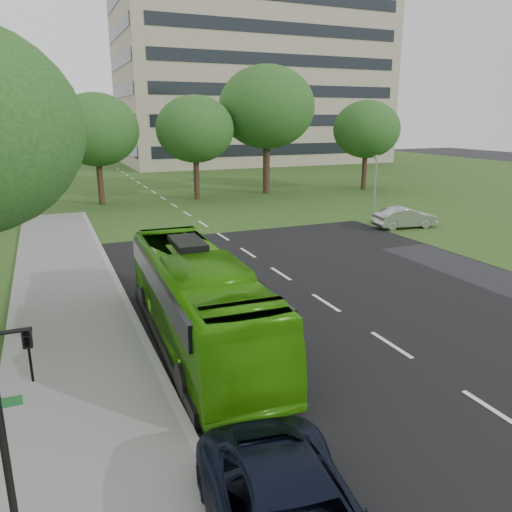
{
  "coord_description": "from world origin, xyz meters",
  "views": [
    {
      "loc": [
        -9.5,
        -13.54,
        6.9
      ],
      "look_at": [
        -2.08,
        3.99,
        1.6
      ],
      "focal_mm": 35.0,
      "sensor_mm": 36.0,
      "label": 1
    }
  ],
  "objects_px": {
    "traffic_light": "(9,416)",
    "camera_pole": "(376,175)",
    "tree_park_e": "(367,130)",
    "bus": "(197,299)",
    "tree_park_d": "(267,107)",
    "tree_park_c": "(195,129)",
    "office_building": "(253,80)",
    "tree_park_b": "(96,130)",
    "sedan": "(405,218)"
  },
  "relations": [
    {
      "from": "tree_park_d",
      "to": "tree_park_e",
      "type": "distance_m",
      "value": 10.15
    },
    {
      "from": "office_building",
      "to": "bus",
      "type": "height_order",
      "value": "office_building"
    },
    {
      "from": "sedan",
      "to": "camera_pole",
      "type": "bearing_deg",
      "value": -9.88
    },
    {
      "from": "bus",
      "to": "sedan",
      "type": "xyz_separation_m",
      "value": [
        17.17,
        11.25,
        -0.78
      ]
    },
    {
      "from": "tree_park_d",
      "to": "traffic_light",
      "type": "bearing_deg",
      "value": -119.61
    },
    {
      "from": "sedan",
      "to": "bus",
      "type": "bearing_deg",
      "value": 130.28
    },
    {
      "from": "tree_park_c",
      "to": "tree_park_e",
      "type": "relative_size",
      "value": 1.03
    },
    {
      "from": "tree_park_d",
      "to": "bus",
      "type": "distance_m",
      "value": 33.1
    },
    {
      "from": "tree_park_b",
      "to": "tree_park_d",
      "type": "distance_m",
      "value": 15.13
    },
    {
      "from": "tree_park_c",
      "to": "tree_park_d",
      "type": "xyz_separation_m",
      "value": [
        7.03,
        0.95,
        1.84
      ]
    },
    {
      "from": "tree_park_e",
      "to": "traffic_light",
      "type": "bearing_deg",
      "value": -131.55
    },
    {
      "from": "bus",
      "to": "traffic_light",
      "type": "relative_size",
      "value": 2.42
    },
    {
      "from": "tree_park_c",
      "to": "tree_park_d",
      "type": "distance_m",
      "value": 7.33
    },
    {
      "from": "office_building",
      "to": "tree_park_d",
      "type": "xyz_separation_m",
      "value": [
        -12.27,
        -32.64,
        -4.72
      ]
    },
    {
      "from": "tree_park_e",
      "to": "camera_pole",
      "type": "xyz_separation_m",
      "value": [
        -6.1,
        -10.17,
        -3.07
      ]
    },
    {
      "from": "office_building",
      "to": "camera_pole",
      "type": "bearing_deg",
      "value": -100.9
    },
    {
      "from": "tree_park_c",
      "to": "traffic_light",
      "type": "height_order",
      "value": "tree_park_c"
    },
    {
      "from": "traffic_light",
      "to": "camera_pole",
      "type": "xyz_separation_m",
      "value": [
        23.78,
        23.54,
        0.17
      ]
    },
    {
      "from": "office_building",
      "to": "tree_park_e",
      "type": "bearing_deg",
      "value": -94.09
    },
    {
      "from": "tree_park_e",
      "to": "sedan",
      "type": "distance_m",
      "value": 18.45
    },
    {
      "from": "office_building",
      "to": "traffic_light",
      "type": "relative_size",
      "value": 9.29
    },
    {
      "from": "tree_park_d",
      "to": "traffic_light",
      "type": "distance_m",
      "value": 40.93
    },
    {
      "from": "bus",
      "to": "tree_park_d",
      "type": "bearing_deg",
      "value": 63.99
    },
    {
      "from": "tree_park_d",
      "to": "camera_pole",
      "type": "distance_m",
      "value": 13.32
    },
    {
      "from": "office_building",
      "to": "tree_park_b",
      "type": "height_order",
      "value": "office_building"
    },
    {
      "from": "office_building",
      "to": "camera_pole",
      "type": "height_order",
      "value": "office_building"
    },
    {
      "from": "camera_pole",
      "to": "sedan",
      "type": "bearing_deg",
      "value": -108.74
    },
    {
      "from": "tree_park_c",
      "to": "tree_park_e",
      "type": "height_order",
      "value": "tree_park_c"
    },
    {
      "from": "bus",
      "to": "traffic_light",
      "type": "distance_m",
      "value": 8.24
    },
    {
      "from": "tree_park_c",
      "to": "camera_pole",
      "type": "xyz_separation_m",
      "value": [
        10.76,
        -10.8,
        -3.23
      ]
    },
    {
      "from": "tree_park_c",
      "to": "bus",
      "type": "relative_size",
      "value": 0.84
    },
    {
      "from": "tree_park_d",
      "to": "tree_park_e",
      "type": "bearing_deg",
      "value": -9.1
    },
    {
      "from": "tree_park_b",
      "to": "tree_park_e",
      "type": "relative_size",
      "value": 1.04
    },
    {
      "from": "camera_pole",
      "to": "tree_park_c",
      "type": "bearing_deg",
      "value": 133.06
    },
    {
      "from": "tree_park_c",
      "to": "camera_pole",
      "type": "height_order",
      "value": "tree_park_c"
    },
    {
      "from": "tree_park_e",
      "to": "bus",
      "type": "height_order",
      "value": "tree_park_e"
    },
    {
      "from": "office_building",
      "to": "bus",
      "type": "distance_m",
      "value": 68.13
    },
    {
      "from": "tree_park_d",
      "to": "tree_park_e",
      "type": "relative_size",
      "value": 1.35
    },
    {
      "from": "tree_park_d",
      "to": "camera_pole",
      "type": "relative_size",
      "value": 2.74
    },
    {
      "from": "office_building",
      "to": "tree_park_b",
      "type": "xyz_separation_m",
      "value": [
        -27.28,
        -33.16,
        -6.55
      ]
    },
    {
      "from": "tree_park_c",
      "to": "tree_park_e",
      "type": "xyz_separation_m",
      "value": [
        16.86,
        -0.63,
        -0.16
      ]
    },
    {
      "from": "camera_pole",
      "to": "office_building",
      "type": "bearing_deg",
      "value": 77.28
    },
    {
      "from": "tree_park_d",
      "to": "sedan",
      "type": "bearing_deg",
      "value": -83.53
    },
    {
      "from": "tree_park_c",
      "to": "office_building",
      "type": "bearing_deg",
      "value": 60.11
    },
    {
      "from": "tree_park_e",
      "to": "office_building",
      "type": "bearing_deg",
      "value": 85.91
    },
    {
      "from": "bus",
      "to": "traffic_light",
      "type": "bearing_deg",
      "value": -124.69
    },
    {
      "from": "tree_park_d",
      "to": "tree_park_e",
      "type": "xyz_separation_m",
      "value": [
        9.83,
        -1.57,
        -1.99
      ]
    },
    {
      "from": "office_building",
      "to": "tree_park_e",
      "type": "xyz_separation_m",
      "value": [
        -2.44,
        -34.21,
        -6.72
      ]
    },
    {
      "from": "bus",
      "to": "camera_pole",
      "type": "xyz_separation_m",
      "value": [
        18.91,
        16.98,
        1.26
      ]
    },
    {
      "from": "tree_park_d",
      "to": "tree_park_c",
      "type": "bearing_deg",
      "value": -172.35
    }
  ]
}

